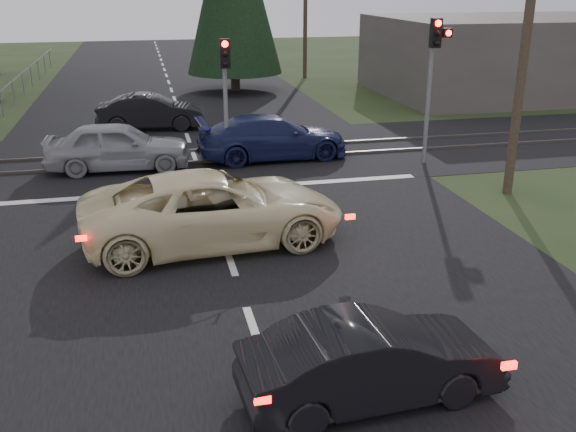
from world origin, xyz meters
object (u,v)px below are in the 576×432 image
object	(u,v)px
traffic_signal_right	(434,63)
silver_car	(118,146)
utility_pole_near	(528,23)
dark_car_far	(151,112)
cream_coupe	(214,209)
blue_sedan	(273,137)
traffic_signal_center	(225,81)
dark_hatchback	(371,361)

from	to	relation	value
traffic_signal_right	silver_car	bearing A→B (deg)	171.34
utility_pole_near	dark_car_far	xyz separation A→B (m)	(-9.81, 10.97, -4.01)
silver_car	cream_coupe	bearing A→B (deg)	-158.34
traffic_signal_right	utility_pole_near	world-z (taller)	utility_pole_near
traffic_signal_right	silver_car	xyz separation A→B (m)	(-10.05, 1.53, -2.53)
cream_coupe	dark_car_far	bearing A→B (deg)	0.11
cream_coupe	silver_car	bearing A→B (deg)	13.71
utility_pole_near	silver_car	distance (m)	12.71
utility_pole_near	blue_sedan	xyz separation A→B (m)	(-5.86, 5.29, -3.98)
utility_pole_near	dark_car_far	world-z (taller)	utility_pole_near
traffic_signal_center	utility_pole_near	distance (m)	9.05
traffic_signal_right	traffic_signal_center	distance (m)	6.68
traffic_signal_right	blue_sedan	xyz separation A→B (m)	(-4.91, 1.81, -2.57)
blue_sedan	dark_car_far	xyz separation A→B (m)	(-3.94, 5.69, -0.03)
utility_pole_near	dark_hatchback	world-z (taller)	utility_pole_near
silver_car	traffic_signal_center	bearing A→B (deg)	-92.21
traffic_signal_center	dark_car_far	size ratio (longest dim) A/B	0.95
traffic_signal_center	dark_hatchback	size ratio (longest dim) A/B	1.07
traffic_signal_center	silver_car	size ratio (longest dim) A/B	0.89
traffic_signal_center	traffic_signal_right	bearing A→B (deg)	-10.41
cream_coupe	dark_car_far	distance (m)	12.88
traffic_signal_center	dark_hatchback	world-z (taller)	traffic_signal_center
utility_pole_near	dark_hatchback	size ratio (longest dim) A/B	2.35
traffic_signal_center	blue_sedan	size ratio (longest dim) A/B	0.80
traffic_signal_right	dark_hatchback	size ratio (longest dim) A/B	1.23
dark_car_far	traffic_signal_right	bearing A→B (deg)	-124.41
cream_coupe	dark_car_far	world-z (taller)	cream_coupe
traffic_signal_right	silver_car	distance (m)	10.47
utility_pole_near	cream_coupe	distance (m)	9.71
traffic_signal_center	blue_sedan	world-z (taller)	traffic_signal_center
silver_car	dark_car_far	distance (m)	6.09
dark_hatchback	blue_sedan	distance (m)	13.69
utility_pole_near	blue_sedan	distance (m)	8.84
traffic_signal_right	dark_car_far	xyz separation A→B (m)	(-8.85, 7.50, -2.60)
blue_sedan	cream_coupe	bearing A→B (deg)	155.76
traffic_signal_center	cream_coupe	world-z (taller)	traffic_signal_center
traffic_signal_center	utility_pole_near	bearing A→B (deg)	-31.95
cream_coupe	dark_hatchback	bearing A→B (deg)	-171.57
silver_car	blue_sedan	bearing A→B (deg)	-83.73
cream_coupe	dark_hatchback	world-z (taller)	cream_coupe
cream_coupe	traffic_signal_center	bearing A→B (deg)	-15.23
utility_pole_near	blue_sedan	bearing A→B (deg)	137.96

